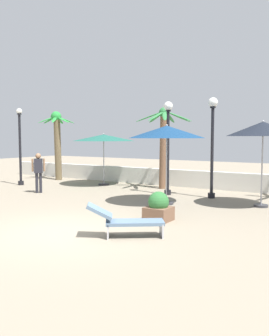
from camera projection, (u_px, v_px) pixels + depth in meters
name	position (u px, v px, depth m)	size (l,w,h in m)	color
ground_plane	(64.00, 232.00, 9.45)	(56.00, 56.00, 0.00)	gray
boundary_wall	(205.00, 180.00, 17.37)	(25.20, 0.30, 0.82)	silver
patio_umbrella_0	(263.00, 129.00, 12.63)	(2.47, 2.47, 2.97)	#333338
patio_umbrella_2	(104.00, 138.00, 18.51)	(3.10, 3.10, 2.59)	#333338
patio_umbrella_3	(167.00, 132.00, 13.16)	(2.72, 2.72, 2.85)	#333338
palm_tree_2	(57.00, 137.00, 20.79)	(2.05, 1.92, 3.83)	brown
palm_tree_3	(164.00, 136.00, 17.15)	(2.60, 2.67, 3.77)	brown
lamp_post_0	(168.00, 137.00, 15.37)	(0.37, 0.37, 3.85)	black
lamp_post_1	(20.00, 145.00, 18.53)	(0.28, 0.28, 3.81)	black
lamp_post_2	(212.00, 136.00, 14.50)	(0.38, 0.38, 3.93)	black
lounge_chair_0	(125.00, 220.00, 8.98)	(1.83, 1.53, 0.82)	#B7B7BC
guest_1	(38.00, 169.00, 15.98)	(0.42, 0.43, 1.71)	#26262D
planter	(159.00, 208.00, 10.70)	(0.70, 0.70, 0.85)	brown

